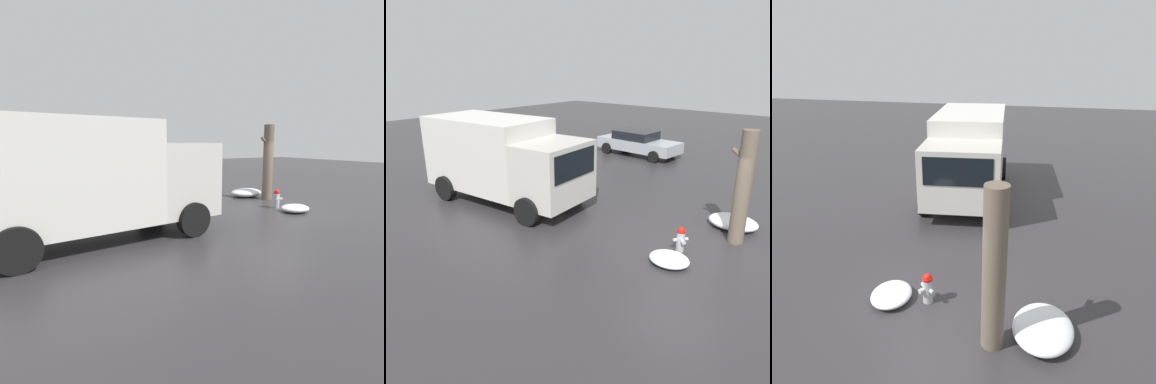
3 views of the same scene
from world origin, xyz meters
TOP-DOWN VIEW (x-y plane):
  - ground_plane at (0.00, 0.00)m, footprint 60.00×60.00m
  - fire_hydrant at (-0.00, 0.00)m, footprint 0.36×0.38m
  - tree_trunk at (-0.93, -1.55)m, footprint 0.65×0.43m
  - delivery_truck at (6.69, 0.51)m, footprint 6.25×3.24m
  - parked_car at (6.88, -8.76)m, footprint 4.50×2.08m
  - snow_pile_by_hydrant at (-0.11, 0.80)m, footprint 1.03×0.88m
  - snow_pile_curbside at (-0.53, -2.46)m, footprint 1.46×1.16m

SIDE VIEW (x-z plane):
  - ground_plane at x=0.00m, z-range 0.00..0.00m
  - snow_pile_by_hydrant at x=-0.11m, z-range 0.00..0.27m
  - snow_pile_curbside at x=-0.53m, z-range 0.00..0.37m
  - fire_hydrant at x=0.00m, z-range 0.01..0.71m
  - parked_car at x=6.88m, z-range 0.03..1.34m
  - tree_trunk at x=-0.93m, z-range 0.01..3.18m
  - delivery_truck at x=6.69m, z-range 0.13..3.09m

